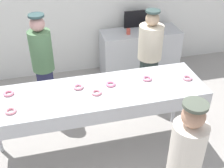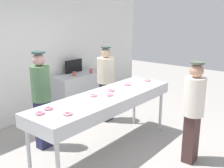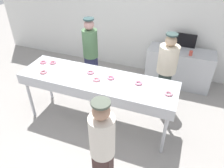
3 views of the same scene
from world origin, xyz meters
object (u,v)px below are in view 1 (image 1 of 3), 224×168
at_px(strawberry_donut_6, 97,92).
at_px(worker_assistant, 43,64).
at_px(strawberry_donut_5, 78,87).
at_px(paper_cup_0, 154,31).
at_px(paper_cup_1, 128,31).
at_px(strawberry_donut_4, 187,78).
at_px(fryer_conveyor, 94,97).
at_px(strawberry_donut_0, 9,93).
at_px(strawberry_donut_3, 11,111).
at_px(menu_display, 137,19).
at_px(worker_baker, 150,53).
at_px(strawberry_donut_1, 111,84).
at_px(prep_counter, 140,53).
at_px(customer_waiting, 184,164).
at_px(strawberry_donut_2, 147,78).

bearing_deg(strawberry_donut_6, worker_assistant, 120.32).
height_order(strawberry_donut_5, paper_cup_0, strawberry_donut_5).
bearing_deg(paper_cup_1, strawberry_donut_4, -82.58).
bearing_deg(fryer_conveyor, strawberry_donut_6, -71.63).
xyz_separation_m(strawberry_donut_0, strawberry_donut_3, (0.03, -0.36, 0.00)).
height_order(worker_assistant, paper_cup_1, worker_assistant).
distance_m(paper_cup_1, menu_display, 0.41).
distance_m(strawberry_donut_3, strawberry_donut_4, 2.21).
bearing_deg(strawberry_donut_4, menu_display, 89.34).
distance_m(strawberry_donut_5, menu_display, 2.46).
height_order(strawberry_donut_6, worker_baker, worker_baker).
height_order(strawberry_donut_1, prep_counter, strawberry_donut_1).
distance_m(strawberry_donut_0, menu_display, 2.97).
bearing_deg(paper_cup_0, worker_baker, -115.55).
distance_m(strawberry_donut_0, paper_cup_1, 2.58).
height_order(customer_waiting, menu_display, customer_waiting).
height_order(fryer_conveyor, strawberry_donut_6, strawberry_donut_6).
bearing_deg(strawberry_donut_6, strawberry_donut_0, 166.72).
height_order(strawberry_donut_0, strawberry_donut_1, same).
xyz_separation_m(worker_assistant, paper_cup_1, (1.56, 0.87, -0.01)).
distance_m(strawberry_donut_0, customer_waiting, 2.16).
bearing_deg(worker_baker, strawberry_donut_2, 73.02).
xyz_separation_m(strawberry_donut_1, worker_assistant, (-0.80, 0.87, -0.08)).
relative_size(strawberry_donut_3, menu_display, 0.25).
distance_m(strawberry_donut_2, strawberry_donut_4, 0.53).
height_order(fryer_conveyor, paper_cup_0, fryer_conveyor).
bearing_deg(strawberry_donut_3, customer_waiting, -33.65).
xyz_separation_m(customer_waiting, prep_counter, (0.64, 3.11, -0.46)).
bearing_deg(prep_counter, strawberry_donut_2, -106.71).
bearing_deg(strawberry_donut_6, worker_baker, 42.67).
height_order(strawberry_donut_6, customer_waiting, customer_waiting).
xyz_separation_m(fryer_conveyor, strawberry_donut_3, (-0.97, -0.17, 0.11)).
height_order(worker_baker, paper_cup_1, worker_baker).
xyz_separation_m(paper_cup_0, menu_display, (-0.20, 0.39, 0.11)).
xyz_separation_m(strawberry_donut_0, customer_waiting, (1.62, -1.42, -0.13)).
bearing_deg(strawberry_donut_3, strawberry_donut_6, 6.66).
bearing_deg(menu_display, prep_counter, -90.00).
xyz_separation_m(strawberry_donut_0, strawberry_donut_6, (1.03, -0.24, 0.00)).
height_order(strawberry_donut_3, prep_counter, strawberry_donut_3).
bearing_deg(worker_baker, strawberry_donut_6, 48.63).
bearing_deg(worker_baker, strawberry_donut_3, 33.87).
height_order(customer_waiting, prep_counter, customer_waiting).
relative_size(fryer_conveyor, strawberry_donut_1, 21.75).
distance_m(strawberry_donut_0, strawberry_donut_4, 2.25).
height_order(fryer_conveyor, strawberry_donut_0, strawberry_donut_0).
relative_size(fryer_conveyor, paper_cup_1, 26.75).
bearing_deg(menu_display, strawberry_donut_2, -104.91).
relative_size(strawberry_donut_2, customer_waiting, 0.08).
bearing_deg(strawberry_donut_5, menu_display, 54.35).
distance_m(strawberry_donut_1, strawberry_donut_4, 1.01).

